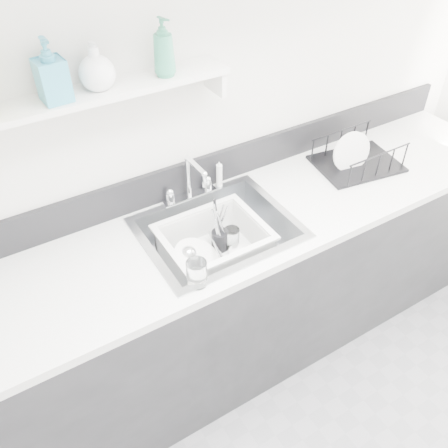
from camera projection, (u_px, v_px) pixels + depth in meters
room_shell at (413, 166)px, 0.98m from camera, size 3.50×3.00×2.60m
counter_run at (219, 300)px, 2.30m from camera, size 3.20×0.62×0.92m
backsplash at (184, 178)px, 2.14m from camera, size 3.20×0.02×0.16m
sink at (218, 244)px, 2.06m from camera, size 0.64×0.52×0.20m
faucet at (190, 188)px, 2.12m from camera, size 0.26×0.18×0.23m
side_sprayer at (219, 174)px, 2.18m from camera, size 0.03×0.03×0.14m
wall_shelf at (95, 95)px, 1.63m from camera, size 1.00×0.16×0.12m
wash_tub at (214, 246)px, 2.04m from camera, size 0.50×0.44×0.17m
plate_stack at (198, 261)px, 2.03m from camera, size 0.25×0.24×0.10m
utensil_cup at (220, 239)px, 2.10m from camera, size 0.07×0.07×0.25m
ladle at (205, 255)px, 2.04m from camera, size 0.30×0.18×0.08m
tumbler_in_tub at (232, 238)px, 2.11m from camera, size 0.09×0.09×0.10m
tumbler_counter at (197, 273)px, 1.73m from camera, size 0.09×0.09×0.11m
dish_rack at (359, 153)px, 2.32m from camera, size 0.45×0.36×0.14m
bowl_small at (241, 254)px, 2.08m from camera, size 0.13×0.13×0.03m
soap_bottle_b at (50, 70)px, 1.49m from camera, size 0.10×0.10×0.20m
soap_bottle_c at (96, 66)px, 1.57m from camera, size 0.13×0.13×0.16m
soap_bottle_d at (163, 47)px, 1.64m from camera, size 0.10×0.10×0.20m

